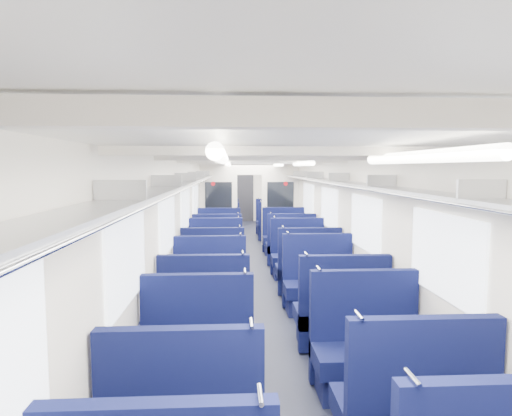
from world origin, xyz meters
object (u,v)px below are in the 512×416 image
seat_10 (210,291)px  seat_20 (221,229)px  seat_8 (205,317)px  seat_19 (284,239)px  seat_12 (213,272)px  seat_14 (216,258)px  seat_11 (319,287)px  seat_15 (298,259)px  end_door (244,197)px  seat_13 (308,272)px  seat_21 (276,228)px  bulkhead (250,202)px  seat_6 (197,362)px  seat_23 (273,224)px  seat_22 (222,224)px  seat_18 (219,240)px  seat_9 (341,318)px  seat_7 (367,354)px  seat_17 (291,248)px  seat_16 (217,249)px

seat_10 → seat_20: same height
seat_8 → seat_19: (1.66, 5.77, 0.00)m
seat_12 → seat_14: size_ratio=1.00×
seat_11 → seat_15: same height
end_door → seat_20: (-0.83, -4.86, -0.63)m
seat_13 → seat_21: same height
bulkhead → seat_6: size_ratio=2.31×
seat_6 → seat_23: 10.27m
seat_10 → seat_14: (0.00, 2.34, 0.00)m
bulkhead → seat_22: bulkhead is taller
seat_6 → seat_22: bearing=90.0°
seat_11 → seat_12: same height
seat_10 → seat_21: 6.93m
seat_19 → seat_13: bearing=-90.0°
seat_11 → seat_15: size_ratio=1.00×
seat_6 → seat_22: (0.00, 10.18, 0.00)m
end_door → seat_18: bearing=-96.8°
seat_9 → seat_6: bearing=-145.9°
seat_15 → seat_20: same height
seat_20 → seat_12: bearing=-90.0°
end_door → seat_23: (0.83, -3.72, -0.63)m
seat_6 → seat_10: same height
seat_13 → seat_23: (0.00, 6.69, 0.00)m
end_door → bulkhead: 5.53m
seat_12 → seat_9: bearing=-55.6°
seat_7 → seat_15: (0.00, 4.52, 0.00)m
seat_12 → bulkhead: bearing=80.1°
seat_13 → seat_18: 3.83m
seat_12 → seat_23: size_ratio=1.00×
seat_14 → seat_23: size_ratio=1.00×
bulkhead → seat_23: 2.17m
seat_9 → seat_14: same height
end_door → seat_6: bearing=-93.4°
seat_8 → seat_11: same height
seat_9 → seat_20: same height
seat_11 → seat_20: 6.71m
seat_13 → seat_23: size_ratio=1.00×
seat_12 → seat_21: bearing=73.3°
seat_15 → seat_23: same height
seat_7 → seat_23: same height
seat_6 → seat_8: bearing=90.0°
seat_7 → seat_12: size_ratio=1.00×
seat_15 → seat_17: bearing=90.0°
seat_9 → seat_14: (-1.66, 3.57, 0.00)m
seat_9 → seat_11: size_ratio=1.00×
seat_8 → seat_20: (0.00, 7.76, 0.00)m
end_door → seat_22: end_door is taller
seat_6 → seat_16: 5.75m
seat_10 → seat_11: (1.66, 0.13, 0.00)m
bulkhead → seat_22: 2.20m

